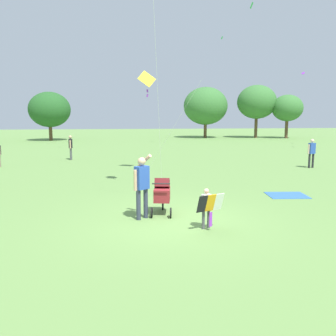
# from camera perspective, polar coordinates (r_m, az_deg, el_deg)

# --- Properties ---
(ground_plane) EXTENTS (120.00, 120.00, 0.00)m
(ground_plane) POSITION_cam_1_polar(r_m,az_deg,el_deg) (9.50, 0.62, -8.42)
(ground_plane) COLOR #668E47
(treeline_distant) EXTENTS (42.56, 6.73, 6.25)m
(treeline_distant) POSITION_cam_1_polar(r_m,az_deg,el_deg) (40.97, -1.70, 9.92)
(treeline_distant) COLOR brown
(treeline_distant) RESTS_ON ground
(child_with_butterfly_kite) EXTENTS (0.72, 0.47, 1.01)m
(child_with_butterfly_kite) POSITION_cam_1_polar(r_m,az_deg,el_deg) (8.69, 6.35, -5.94)
(child_with_butterfly_kite) COLOR #4C4C51
(child_with_butterfly_kite) RESTS_ON ground
(person_adult_flyer) EXTENTS (0.50, 0.67, 1.75)m
(person_adult_flyer) POSITION_cam_1_polar(r_m,az_deg,el_deg) (9.40, -4.28, -2.30)
(person_adult_flyer) COLOR #33384C
(person_adult_flyer) RESTS_ON ground
(stroller) EXTENTS (0.63, 1.11, 1.03)m
(stroller) POSITION_cam_1_polar(r_m,az_deg,el_deg) (9.95, -0.97, -4.02)
(stroller) COLOR black
(stroller) RESTS_ON ground
(kite_orange_delta) EXTENTS (2.69, 2.30, 4.89)m
(kite_orange_delta) POSITION_cam_1_polar(r_m,az_deg,el_deg) (17.29, -3.20, 13.65)
(kite_orange_delta) COLOR yellow
(kite_orange_delta) RESTS_ON ground
(distant_kites_cluster) EXTENTS (34.06, 15.14, 11.07)m
(distant_kites_cluster) POSITION_cam_1_polar(r_m,az_deg,el_deg) (29.82, 3.13, 25.22)
(distant_kites_cluster) COLOR green
(person_red_shirt) EXTENTS (0.48, 0.27, 1.53)m
(person_red_shirt) POSITION_cam_1_polar(r_m,az_deg,el_deg) (19.95, 22.25, 2.58)
(person_red_shirt) COLOR #232328
(person_red_shirt) RESTS_ON ground
(person_sitting_far) EXTENTS (0.22, 0.49, 1.51)m
(person_sitting_far) POSITION_cam_1_polar(r_m,az_deg,el_deg) (22.60, -15.50, 3.53)
(person_sitting_far) COLOR #4C4C51
(person_sitting_far) RESTS_ON ground
(picnic_blanket) EXTENTS (1.42, 1.15, 0.02)m
(picnic_blanket) POSITION_cam_1_polar(r_m,az_deg,el_deg) (12.96, 18.70, -4.20)
(picnic_blanket) COLOR #3366B2
(picnic_blanket) RESTS_ON ground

